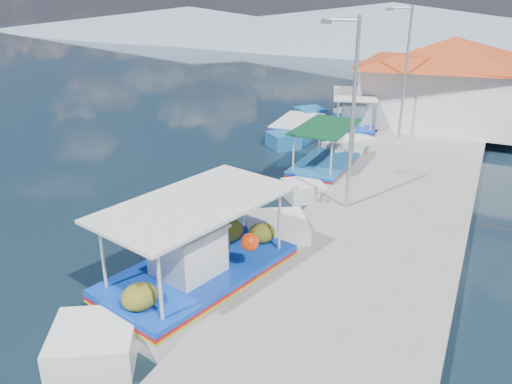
% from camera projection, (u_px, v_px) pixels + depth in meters
% --- Properties ---
extents(ground, '(160.00, 160.00, 0.00)m').
position_uv_depth(ground, '(196.00, 219.00, 17.31)').
color(ground, black).
rests_on(ground, ground).
extents(quay, '(5.00, 44.00, 0.50)m').
position_uv_depth(quay, '(407.00, 181.00, 19.93)').
color(quay, gray).
rests_on(quay, ground).
extents(bollards, '(0.20, 17.20, 0.30)m').
position_uv_depth(bollards, '(350.00, 169.00, 19.97)').
color(bollards, '#A5A8AD').
rests_on(bollards, quay).
extents(main_caique, '(3.90, 8.43, 2.86)m').
position_uv_depth(main_caique, '(200.00, 274.00, 12.95)').
color(main_caique, silver).
rests_on(main_caique, ground).
extents(caique_green_canopy, '(2.03, 6.47, 2.42)m').
position_uv_depth(caique_green_canopy, '(324.00, 170.00, 20.82)').
color(caique_green_canopy, silver).
rests_on(caique_green_canopy, ground).
extents(caique_blue_hull, '(2.27, 6.70, 1.20)m').
position_uv_depth(caique_blue_hull, '(298.00, 128.00, 26.86)').
color(caique_blue_hull, '#195C9B').
rests_on(caique_blue_hull, ground).
extents(caique_far, '(3.35, 6.66, 2.44)m').
position_uv_depth(caique_far, '(353.00, 127.00, 26.70)').
color(caique_far, silver).
rests_on(caique_far, ground).
extents(harbor_building, '(10.49, 10.49, 4.40)m').
position_uv_depth(harbor_building, '(450.00, 79.00, 26.42)').
color(harbor_building, silver).
rests_on(harbor_building, quay).
extents(lamp_post_near, '(1.21, 0.14, 6.00)m').
position_uv_depth(lamp_post_near, '(350.00, 106.00, 15.77)').
color(lamp_post_near, '#A5A8AD').
rests_on(lamp_post_near, quay).
extents(lamp_post_far, '(1.21, 0.14, 6.00)m').
position_uv_depth(lamp_post_far, '(404.00, 67.00, 23.32)').
color(lamp_post_far, '#A5A8AD').
rests_on(lamp_post_far, quay).
extents(mountain_ridge, '(171.40, 96.00, 5.50)m').
position_uv_depth(mountain_ridge, '(489.00, 32.00, 60.97)').
color(mountain_ridge, gray).
rests_on(mountain_ridge, ground).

